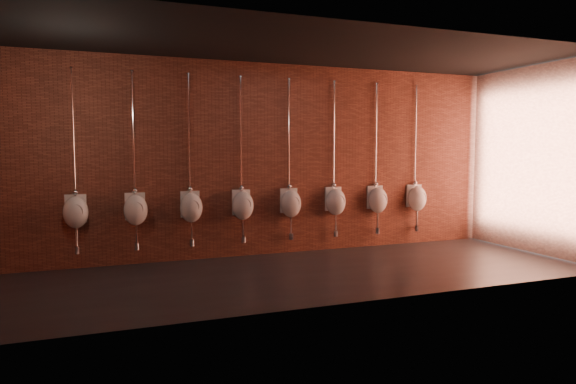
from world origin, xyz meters
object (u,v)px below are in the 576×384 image
object	(u,v)px
urinal_0	(76,211)
urinal_1	(136,209)
urinal_3	(243,204)
urinal_6	(378,199)
urinal_2	(191,206)
urinal_4	(291,203)
urinal_5	(336,201)
urinal_7	(417,198)

from	to	relation	value
urinal_0	urinal_1	bearing A→B (deg)	0.00
urinal_3	urinal_6	bearing A→B (deg)	0.00
urinal_2	urinal_3	xyz separation A→B (m)	(0.84, 0.00, 0.00)
urinal_2	urinal_6	distance (m)	3.37
urinal_0	urinal_2	distance (m)	1.68
urinal_6	urinal_2	bearing A→B (deg)	180.00
urinal_2	urinal_6	bearing A→B (deg)	0.00
urinal_0	urinal_4	distance (m)	3.37
urinal_1	urinal_5	bearing A→B (deg)	0.00
urinal_1	urinal_4	xyz separation A→B (m)	(2.53, 0.00, 0.00)
urinal_3	urinal_2	bearing A→B (deg)	180.00
urinal_1	urinal_3	xyz separation A→B (m)	(1.68, 0.00, 0.00)
urinal_0	urinal_5	distance (m)	4.21
urinal_0	urinal_3	size ratio (longest dim) A/B	1.00
urinal_5	urinal_7	bearing A→B (deg)	0.00
urinal_1	urinal_7	bearing A→B (deg)	0.00
urinal_0	urinal_1	size ratio (longest dim) A/B	1.00
urinal_2	urinal_3	distance (m)	0.84
urinal_4	urinal_5	bearing A→B (deg)	0.00
urinal_0	urinal_7	bearing A→B (deg)	0.00
urinal_2	urinal_6	xyz separation A→B (m)	(3.37, 0.00, 0.00)
urinal_5	urinal_7	distance (m)	1.68
urinal_0	urinal_1	world-z (taller)	same
urinal_3	urinal_7	distance (m)	3.37
urinal_2	urinal_4	xyz separation A→B (m)	(1.68, 0.00, 0.00)
urinal_4	urinal_7	distance (m)	2.53
urinal_6	urinal_7	world-z (taller)	same
urinal_3	urinal_7	size ratio (longest dim) A/B	1.00
urinal_2	urinal_5	size ratio (longest dim) A/B	1.00
urinal_1	urinal_6	bearing A→B (deg)	0.00
urinal_4	urinal_0	bearing A→B (deg)	180.00
urinal_4	urinal_7	size ratio (longest dim) A/B	1.00
urinal_4	urinal_7	bearing A→B (deg)	0.00
urinal_7	urinal_3	bearing A→B (deg)	180.00
urinal_1	urinal_4	distance (m)	2.53
urinal_7	urinal_2	bearing A→B (deg)	180.00
urinal_1	urinal_7	xyz separation A→B (m)	(5.05, 0.00, 0.00)
urinal_1	urinal_2	world-z (taller)	same
urinal_0	urinal_3	xyz separation A→B (m)	(2.53, 0.00, 0.00)
urinal_5	urinal_3	bearing A→B (deg)	180.00
urinal_7	urinal_1	bearing A→B (deg)	180.00
urinal_0	urinal_1	distance (m)	0.84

